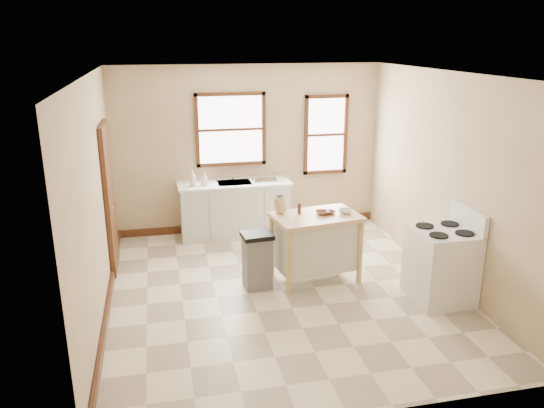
{
  "coord_description": "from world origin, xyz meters",
  "views": [
    {
      "loc": [
        -1.5,
        -6.17,
        3.22
      ],
      "look_at": [
        -0.06,
        0.4,
        1.09
      ],
      "focal_mm": 35.0,
      "sensor_mm": 36.0,
      "label": 1
    }
  ],
  "objects_px": {
    "bowl_b": "(330,212)",
    "soap_bottle_a": "(193,178)",
    "bowl_c": "(345,211)",
    "knife_block": "(280,206)",
    "pepper_grinder": "(299,209)",
    "trash_bin": "(257,260)",
    "kitchen_island": "(315,247)",
    "dish_rack": "(264,178)",
    "soap_bottle_b": "(204,179)",
    "bowl_a": "(322,213)",
    "gas_stove": "(442,255)"
  },
  "relations": [
    {
      "from": "bowl_c",
      "to": "kitchen_island",
      "type": "bearing_deg",
      "value": 177.67
    },
    {
      "from": "soap_bottle_a",
      "to": "knife_block",
      "type": "distance_m",
      "value": 1.98
    },
    {
      "from": "bowl_b",
      "to": "trash_bin",
      "type": "bearing_deg",
      "value": -174.18
    },
    {
      "from": "knife_block",
      "to": "bowl_b",
      "type": "relative_size",
      "value": 1.38
    },
    {
      "from": "pepper_grinder",
      "to": "bowl_b",
      "type": "distance_m",
      "value": 0.42
    },
    {
      "from": "pepper_grinder",
      "to": "trash_bin",
      "type": "relative_size",
      "value": 0.2
    },
    {
      "from": "bowl_c",
      "to": "bowl_b",
      "type": "bearing_deg",
      "value": 168.62
    },
    {
      "from": "soap_bottle_a",
      "to": "pepper_grinder",
      "type": "distance_m",
      "value": 2.19
    },
    {
      "from": "soap_bottle_a",
      "to": "trash_bin",
      "type": "height_order",
      "value": "soap_bottle_a"
    },
    {
      "from": "knife_block",
      "to": "bowl_a",
      "type": "relative_size",
      "value": 1.04
    },
    {
      "from": "bowl_c",
      "to": "knife_block",
      "type": "bearing_deg",
      "value": 167.08
    },
    {
      "from": "pepper_grinder",
      "to": "trash_bin",
      "type": "xyz_separation_m",
      "value": [
        -0.61,
        -0.17,
        -0.62
      ]
    },
    {
      "from": "pepper_grinder",
      "to": "bowl_b",
      "type": "relative_size",
      "value": 1.03
    },
    {
      "from": "dish_rack",
      "to": "trash_bin",
      "type": "xyz_separation_m",
      "value": [
        -0.51,
        -2.03,
        -0.59
      ]
    },
    {
      "from": "kitchen_island",
      "to": "trash_bin",
      "type": "xyz_separation_m",
      "value": [
        -0.82,
        -0.08,
        -0.08
      ]
    },
    {
      "from": "kitchen_island",
      "to": "pepper_grinder",
      "type": "height_order",
      "value": "pepper_grinder"
    },
    {
      "from": "soap_bottle_b",
      "to": "knife_block",
      "type": "distance_m",
      "value": 1.89
    },
    {
      "from": "pepper_grinder",
      "to": "bowl_a",
      "type": "distance_m",
      "value": 0.31
    },
    {
      "from": "soap_bottle_a",
      "to": "knife_block",
      "type": "relative_size",
      "value": 1.28
    },
    {
      "from": "knife_block",
      "to": "gas_stove",
      "type": "xyz_separation_m",
      "value": [
        1.83,
        -1.09,
        -0.43
      ]
    },
    {
      "from": "bowl_c",
      "to": "gas_stove",
      "type": "bearing_deg",
      "value": -42.56
    },
    {
      "from": "bowl_b",
      "to": "soap_bottle_a",
      "type": "bearing_deg",
      "value": 132.75
    },
    {
      "from": "soap_bottle_b",
      "to": "bowl_a",
      "type": "relative_size",
      "value": 1.04
    },
    {
      "from": "gas_stove",
      "to": "soap_bottle_b",
      "type": "bearing_deg",
      "value": 134.16
    },
    {
      "from": "bowl_a",
      "to": "trash_bin",
      "type": "bearing_deg",
      "value": -174.34
    },
    {
      "from": "kitchen_island",
      "to": "bowl_a",
      "type": "height_order",
      "value": "bowl_a"
    },
    {
      "from": "dish_rack",
      "to": "knife_block",
      "type": "bearing_deg",
      "value": -103.61
    },
    {
      "from": "bowl_a",
      "to": "gas_stove",
      "type": "xyz_separation_m",
      "value": [
        1.29,
        -0.92,
        -0.35
      ]
    },
    {
      "from": "kitchen_island",
      "to": "trash_bin",
      "type": "height_order",
      "value": "kitchen_island"
    },
    {
      "from": "kitchen_island",
      "to": "knife_block",
      "type": "distance_m",
      "value": 0.75
    },
    {
      "from": "soap_bottle_b",
      "to": "kitchen_island",
      "type": "relative_size",
      "value": 0.18
    },
    {
      "from": "soap_bottle_b",
      "to": "pepper_grinder",
      "type": "bearing_deg",
      "value": -81.12
    },
    {
      "from": "pepper_grinder",
      "to": "bowl_c",
      "type": "xyz_separation_m",
      "value": [
        0.62,
        -0.11,
        -0.05
      ]
    },
    {
      "from": "soap_bottle_b",
      "to": "bowl_b",
      "type": "bearing_deg",
      "value": -73.52
    },
    {
      "from": "knife_block",
      "to": "bowl_b",
      "type": "height_order",
      "value": "knife_block"
    },
    {
      "from": "bowl_c",
      "to": "bowl_a",
      "type": "bearing_deg",
      "value": 175.23
    },
    {
      "from": "bowl_b",
      "to": "trash_bin",
      "type": "relative_size",
      "value": 0.19
    },
    {
      "from": "gas_stove",
      "to": "trash_bin",
      "type": "bearing_deg",
      "value": 159.43
    },
    {
      "from": "pepper_grinder",
      "to": "bowl_b",
      "type": "bearing_deg",
      "value": -9.42
    },
    {
      "from": "dish_rack",
      "to": "trash_bin",
      "type": "relative_size",
      "value": 0.52
    },
    {
      "from": "pepper_grinder",
      "to": "soap_bottle_a",
      "type": "bearing_deg",
      "value": 126.0
    },
    {
      "from": "pepper_grinder",
      "to": "trash_bin",
      "type": "height_order",
      "value": "pepper_grinder"
    },
    {
      "from": "bowl_b",
      "to": "bowl_a",
      "type": "bearing_deg",
      "value": -172.98
    },
    {
      "from": "dish_rack",
      "to": "bowl_a",
      "type": "xyz_separation_m",
      "value": [
        0.4,
        -1.94,
        -0.01
      ]
    },
    {
      "from": "dish_rack",
      "to": "bowl_c",
      "type": "bearing_deg",
      "value": -78.86
    },
    {
      "from": "pepper_grinder",
      "to": "gas_stove",
      "type": "xyz_separation_m",
      "value": [
        1.59,
        -1.0,
        -0.41
      ]
    },
    {
      "from": "soap_bottle_b",
      "to": "gas_stove",
      "type": "distance_m",
      "value": 3.88
    },
    {
      "from": "dish_rack",
      "to": "kitchen_island",
      "type": "relative_size",
      "value": 0.35
    },
    {
      "from": "gas_stove",
      "to": "kitchen_island",
      "type": "bearing_deg",
      "value": 146.61
    },
    {
      "from": "kitchen_island",
      "to": "bowl_a",
      "type": "xyz_separation_m",
      "value": [
        0.09,
        0.01,
        0.49
      ]
    }
  ]
}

